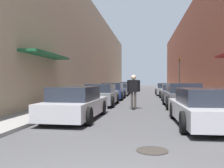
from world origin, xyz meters
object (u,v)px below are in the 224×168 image
at_px(parked_car_right_1, 182,96).
at_px(manhole_cover, 152,150).
at_px(parked_car_left_1, 101,95).
at_px(parked_car_right_3, 166,89).
at_px(parked_car_left_3, 120,90).
at_px(parked_car_left_5, 127,87).
at_px(parked_car_left_0, 76,104).
at_px(parked_car_right_0, 205,108).
at_px(parked_car_left_2, 113,91).
at_px(skateboarder, 134,88).
at_px(parked_car_left_4, 124,88).
at_px(parked_car_right_2, 172,92).
at_px(traffic_light, 179,72).

xyz_separation_m(parked_car_right_1, manhole_cover, (-1.93, -9.15, -0.67)).
relative_size(parked_car_left_1, parked_car_right_3, 0.88).
relative_size(parked_car_left_3, parked_car_left_5, 0.95).
relative_size(parked_car_left_0, parked_car_right_0, 0.97).
bearing_deg(parked_car_right_3, parked_car_left_2, -126.47).
xyz_separation_m(parked_car_right_3, skateboarder, (-2.72, -13.22, 0.54)).
bearing_deg(parked_car_left_2, parked_car_right_1, -49.79).
bearing_deg(parked_car_left_1, parked_car_right_3, 67.34).
bearing_deg(manhole_cover, parked_car_left_3, 98.01).
bearing_deg(manhole_cover, parked_car_right_1, 78.11).
xyz_separation_m(parked_car_left_4, skateboarder, (2.07, -18.07, 0.54)).
relative_size(parked_car_left_5, skateboarder, 2.49).
height_order(parked_car_left_0, parked_car_left_2, parked_car_left_2).
bearing_deg(parked_car_left_4, parked_car_right_3, -45.36).
height_order(parked_car_left_0, manhole_cover, parked_car_left_0).
height_order(parked_car_right_1, parked_car_right_2, parked_car_right_1).
bearing_deg(parked_car_left_0, parked_car_right_3, 74.21).
xyz_separation_m(parked_car_left_1, parked_car_left_4, (0.03, 16.39, -0.04)).
height_order(parked_car_right_0, manhole_cover, parked_car_right_0).
height_order(parked_car_right_2, manhole_cover, parked_car_right_2).
xyz_separation_m(parked_car_left_3, parked_car_left_5, (-0.12, 11.12, 0.04)).
relative_size(parked_car_left_2, parked_car_right_2, 0.91).
distance_m(parked_car_left_1, manhole_cover, 10.13).
bearing_deg(parked_car_left_4, parked_car_left_5, 90.97).
bearing_deg(parked_car_left_4, skateboarder, -83.48).
height_order(parked_car_left_1, manhole_cover, parked_car_left_1).
height_order(parked_car_left_4, parked_car_left_5, parked_car_left_5).
relative_size(parked_car_left_0, skateboarder, 2.49).
bearing_deg(parked_car_right_2, parked_car_right_0, -90.49).
bearing_deg(parked_car_right_0, parked_car_right_2, 89.51).
distance_m(parked_car_right_0, traffic_light, 17.81).
xyz_separation_m(parked_car_left_0, parked_car_left_4, (0.04, 21.94, -0.02)).
bearing_deg(skateboarder, parked_car_left_0, -118.61).
bearing_deg(parked_car_right_2, parked_car_right_3, 90.43).
bearing_deg(traffic_light, manhole_cover, -98.97).
bearing_deg(parked_car_left_3, parked_car_left_4, 90.26).
relative_size(parked_car_left_3, parked_car_left_4, 0.99).
relative_size(parked_car_left_0, parked_car_right_3, 0.98).
relative_size(parked_car_right_0, skateboarder, 2.58).
bearing_deg(parked_car_left_5, manhole_cover, -84.61).
xyz_separation_m(parked_car_left_5, parked_car_right_1, (4.88, -22.14, 0.04)).
bearing_deg(parked_car_right_1, skateboarder, -157.25).
bearing_deg(skateboarder, parked_car_left_2, 106.73).
relative_size(parked_car_left_0, manhole_cover, 6.59).
relative_size(parked_car_right_1, parked_car_right_2, 0.98).
distance_m(parked_car_left_0, parked_car_left_2, 10.64).
relative_size(parked_car_left_5, traffic_light, 1.22).
distance_m(parked_car_left_5, parked_car_right_1, 22.68).
bearing_deg(parked_car_left_3, manhole_cover, -81.99).
xyz_separation_m(parked_car_left_5, manhole_cover, (2.96, -31.29, -0.63)).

